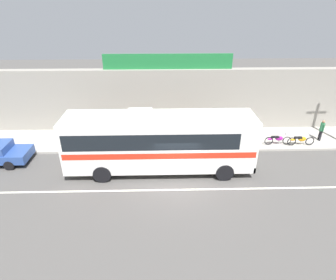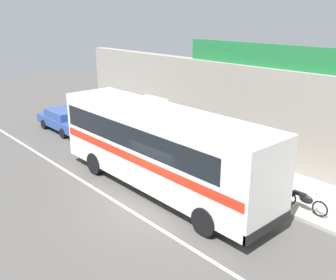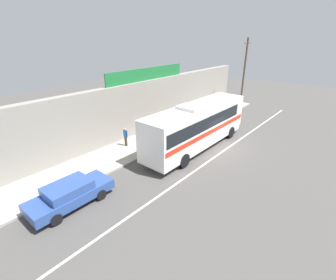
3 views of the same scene
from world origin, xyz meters
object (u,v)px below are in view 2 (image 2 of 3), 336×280
object	(u,v)px
intercity_bus	(158,144)
motorcycle_purple	(304,200)
parked_car	(65,120)
pedestrian_far_right	(177,128)

from	to	relation	value
intercity_bus	motorcycle_purple	size ratio (longest dim) A/B	5.85
parked_car	motorcycle_purple	distance (m)	15.96
parked_car	pedestrian_far_right	size ratio (longest dim) A/B	2.92
intercity_bus	motorcycle_purple	distance (m)	6.14
intercity_bus	pedestrian_far_right	bearing A→B (deg)	129.02
parked_car	motorcycle_purple	bearing A→B (deg)	5.97
parked_car	motorcycle_purple	size ratio (longest dim) A/B	2.41
parked_car	intercity_bus	bearing A→B (deg)	-5.72
intercity_bus	pedestrian_far_right	xyz separation A→B (m)	(-3.65, 4.50, -1.02)
intercity_bus	motorcycle_purple	xyz separation A→B (m)	(5.30, 2.72, -1.50)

